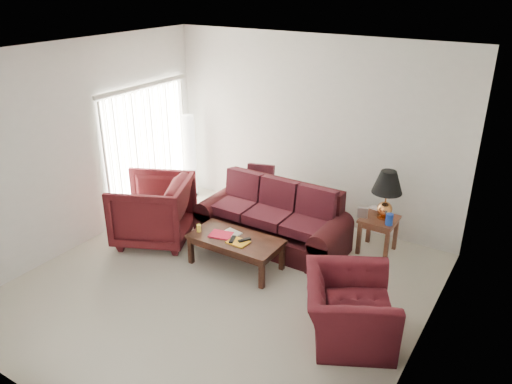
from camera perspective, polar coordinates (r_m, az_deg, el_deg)
floor at (r=6.75m, az=-3.90°, el=-10.69°), size 5.00×5.00×0.00m
blinds at (r=8.59m, az=-12.23°, el=4.67°), size 0.10×2.00×2.16m
sofa at (r=7.47m, az=1.78°, el=-2.86°), size 2.29×1.03×0.93m
throw_pillow at (r=8.19m, az=0.52°, el=1.67°), size 0.48×0.33×0.45m
end_table at (r=7.58m, az=13.72°, el=-4.77°), size 0.54×0.54×0.55m
table_lamp at (r=7.33m, az=14.67°, el=-0.32°), size 0.44×0.44×0.73m
clock at (r=7.39m, az=12.08°, el=-2.30°), size 0.16×0.10×0.15m
blue_canister at (r=7.26m, az=14.99°, el=-3.04°), size 0.13×0.13×0.17m
picture_frame at (r=7.55m, az=13.50°, el=-1.77°), size 0.17×0.20×0.06m
floor_lamp at (r=9.15m, az=-7.60°, el=4.15°), size 0.28×0.28×1.54m
armchair_left at (r=7.75m, az=-11.69°, el=-2.03°), size 1.46×1.44×1.01m
armchair_right at (r=5.84m, az=10.57°, el=-12.95°), size 1.38×1.44×0.72m
coffee_table at (r=7.04m, az=-2.32°, el=-6.86°), size 1.44×1.09×0.45m
magazine_red at (r=7.00m, az=-4.02°, el=-4.89°), size 0.35×0.29×0.02m
magazine_white at (r=7.04m, az=-2.80°, el=-4.69°), size 0.28×0.23×0.01m
magazine_orange at (r=6.81m, az=-2.06°, el=-5.74°), size 0.29×0.22×0.02m
remote_a at (r=6.84m, az=-2.71°, el=-5.42°), size 0.11×0.19×0.02m
remote_b at (r=6.82m, az=-1.32°, el=-5.49°), size 0.13×0.18×0.02m
yellow_glass at (r=7.11m, az=-6.55°, el=-4.12°), size 0.08×0.08×0.11m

